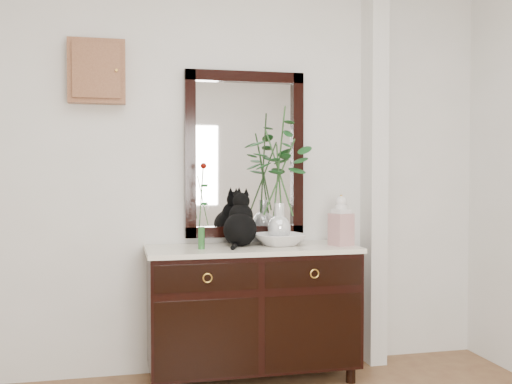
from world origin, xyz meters
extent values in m
cube|color=silver|center=(0.00, 1.98, 1.35)|extent=(3.60, 0.04, 2.70)
cube|color=silver|center=(1.00, 1.90, 1.35)|extent=(0.12, 0.20, 2.70)
cube|color=black|center=(0.10, 1.73, 0.46)|extent=(1.30, 0.50, 0.82)
cube|color=white|center=(0.10, 1.73, 0.83)|extent=(1.33, 0.52, 0.03)
cube|color=black|center=(0.10, 1.97, 1.44)|extent=(0.80, 0.06, 1.10)
cube|color=white|center=(0.10, 1.98, 1.44)|extent=(0.66, 0.01, 0.96)
cube|color=brown|center=(-0.85, 1.94, 1.95)|extent=(0.35, 0.10, 0.40)
imported|color=silver|center=(0.28, 1.76, 0.89)|extent=(0.39, 0.39, 0.08)
camera|label=1|loc=(-0.72, -1.95, 1.33)|focal=42.00mm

